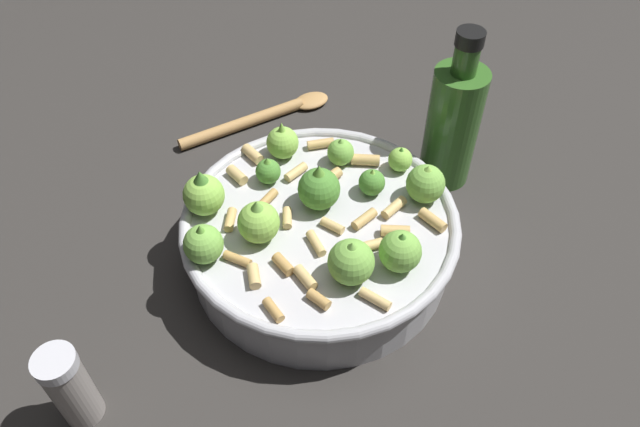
{
  "coord_description": "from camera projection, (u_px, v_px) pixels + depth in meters",
  "views": [
    {
      "loc": [
        0.02,
        0.43,
        0.54
      ],
      "look_at": [
        0.0,
        0.0,
        0.07
      ],
      "focal_mm": 34.01,
      "sensor_mm": 36.0,
      "label": 1
    }
  ],
  "objects": [
    {
      "name": "olive_oil_bottle",
      "position": [
        453.0,
        123.0,
        0.72
      ],
      "size": [
        0.06,
        0.06,
        0.21
      ],
      "color": "#336023",
      "rests_on": "ground"
    },
    {
      "name": "pepper_shaker",
      "position": [
        70.0,
        387.0,
        0.53
      ],
      "size": [
        0.04,
        0.04,
        0.1
      ],
      "color": "gray",
      "rests_on": "ground"
    },
    {
      "name": "ground_plane",
      "position": [
        320.0,
        256.0,
        0.69
      ],
      "size": [
        2.4,
        2.4,
        0.0
      ],
      "primitive_type": "plane",
      "color": "#2D2B28"
    },
    {
      "name": "cooking_pan",
      "position": [
        319.0,
        232.0,
        0.66
      ],
      "size": [
        0.3,
        0.3,
        0.12
      ],
      "color": "#B7B7BC",
      "rests_on": "ground"
    },
    {
      "name": "wooden_spoon",
      "position": [
        265.0,
        116.0,
        0.85
      ],
      "size": [
        0.21,
        0.13,
        0.02
      ],
      "color": "#B2844C",
      "rests_on": "ground"
    }
  ]
}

